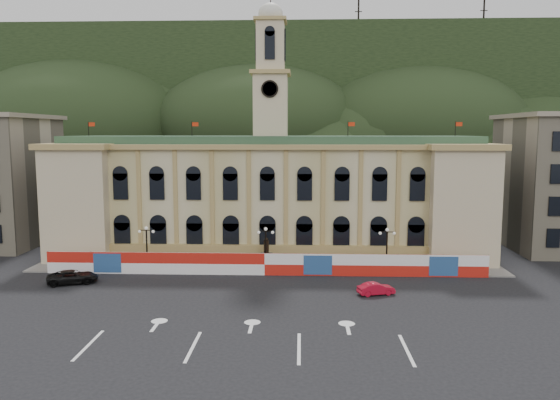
{
  "coord_description": "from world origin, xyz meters",
  "views": [
    {
      "loc": [
        4.13,
        -45.14,
        16.04
      ],
      "look_at": [
        1.62,
        18.0,
        8.22
      ],
      "focal_mm": 35.0,
      "sensor_mm": 36.0,
      "label": 1
    }
  ],
  "objects_px": {
    "lamp_center": "(266,245)",
    "statue": "(266,259)",
    "red_sedan": "(376,289)",
    "black_suv": "(73,277)"
  },
  "relations": [
    {
      "from": "lamp_center",
      "to": "statue",
      "type": "bearing_deg",
      "value": 90.0
    },
    {
      "from": "lamp_center",
      "to": "red_sedan",
      "type": "height_order",
      "value": "lamp_center"
    },
    {
      "from": "statue",
      "to": "red_sedan",
      "type": "xyz_separation_m",
      "value": [
        11.59,
        -10.09,
        -0.58
      ]
    },
    {
      "from": "statue",
      "to": "black_suv",
      "type": "height_order",
      "value": "statue"
    },
    {
      "from": "red_sedan",
      "to": "black_suv",
      "type": "bearing_deg",
      "value": 68.39
    },
    {
      "from": "lamp_center",
      "to": "red_sedan",
      "type": "bearing_deg",
      "value": -38.12
    },
    {
      "from": "statue",
      "to": "red_sedan",
      "type": "relative_size",
      "value": 0.95
    },
    {
      "from": "black_suv",
      "to": "lamp_center",
      "type": "bearing_deg",
      "value": -92.93
    },
    {
      "from": "statue",
      "to": "black_suv",
      "type": "xyz_separation_m",
      "value": [
        -20.28,
        -7.27,
        -0.46
      ]
    },
    {
      "from": "statue",
      "to": "red_sedan",
      "type": "bearing_deg",
      "value": -41.06
    }
  ]
}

